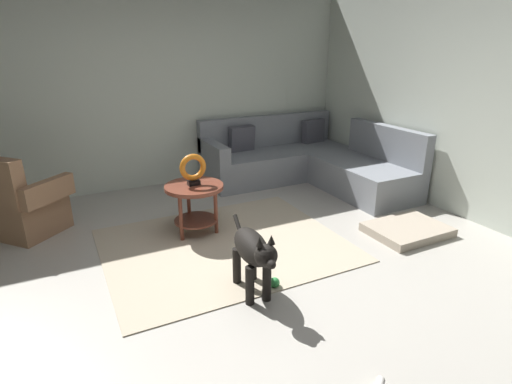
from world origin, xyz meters
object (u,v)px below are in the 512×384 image
(dog_toy_ball, at_px, (274,283))
(sectional_couch, at_px, (307,163))
(armchair, at_px, (22,205))
(side_table, at_px, (194,196))
(dog, at_px, (253,252))
(torus_sculpture, at_px, (193,169))
(dog_bed_mat, at_px, (407,230))

(dog_toy_ball, bearing_deg, sectional_couch, 51.36)
(armchair, xyz_separation_m, side_table, (1.61, -0.79, 0.09))
(dog, height_order, dog_toy_ball, dog)
(side_table, relative_size, torus_sculpture, 1.84)
(torus_sculpture, height_order, dog, torus_sculpture)
(sectional_couch, height_order, torus_sculpture, sectional_couch)
(sectional_couch, distance_m, dog_toy_ball, 2.82)
(sectional_couch, height_order, dog_bed_mat, sectional_couch)
(armchair, relative_size, torus_sculpture, 3.05)
(side_table, relative_size, dog_toy_ball, 6.94)
(armchair, bearing_deg, dog, -3.81)
(sectional_couch, xyz_separation_m, dog, (-1.95, -2.20, 0.09))
(armchair, relative_size, dog_toy_ball, 11.51)
(armchair, relative_size, dog, 1.17)
(torus_sculpture, distance_m, dog_toy_ball, 1.46)
(sectional_couch, distance_m, dog_bed_mat, 1.96)
(armchair, height_order, side_table, armchair)
(side_table, bearing_deg, dog_toy_ball, -79.43)
(side_table, xyz_separation_m, torus_sculpture, (-0.00, -0.00, 0.29))
(sectional_couch, xyz_separation_m, side_table, (-1.99, -0.92, 0.13))
(armchair, bearing_deg, dog_toy_ball, -0.51)
(dog, bearing_deg, sectional_couch, -125.89)
(armchair, distance_m, dog_bed_mat, 4.03)
(armchair, distance_m, torus_sculpture, 1.83)
(torus_sculpture, height_order, dog_toy_ball, torus_sculpture)
(sectional_couch, relative_size, dog, 2.65)
(dog_toy_ball, bearing_deg, torus_sculpture, 100.57)
(side_table, bearing_deg, armchair, 153.84)
(dog_bed_mat, bearing_deg, dog_toy_ball, -171.71)
(dog, relative_size, dog_toy_ball, 9.81)
(torus_sculpture, distance_m, dog_bed_mat, 2.33)
(side_table, xyz_separation_m, dog_toy_ball, (0.24, -1.27, -0.37))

